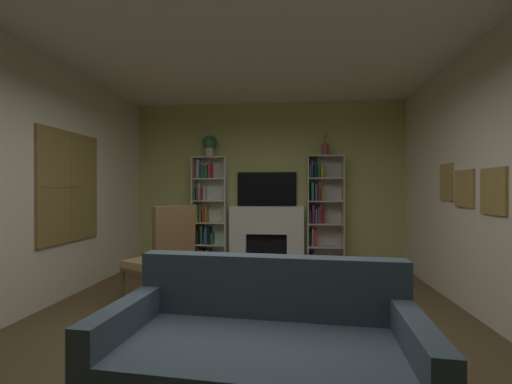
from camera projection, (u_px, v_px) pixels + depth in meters
ground_plane at (241, 347)px, 2.86m from camera, size 7.45×7.45×0.00m
wall_back_accent at (267, 184)px, 5.97m from camera, size 4.80×0.06×2.87m
ceiling at (241, 5)px, 2.85m from camera, size 4.80×6.32×0.06m
fireplace at (267, 235)px, 5.84m from camera, size 1.38×0.51×1.05m
tv at (267, 189)px, 5.91m from camera, size 1.03×0.06×0.59m
bookshelf_left at (207, 214)px, 5.95m from camera, size 0.60×0.28×1.91m
bookshelf_right at (321, 211)px, 5.73m from camera, size 0.60×0.32×1.91m
potted_plant at (210, 144)px, 5.89m from camera, size 0.25×0.25×0.38m
vase_with_flowers at (325, 148)px, 5.69m from camera, size 0.11×0.11×0.38m
couch at (263, 361)px, 2.07m from camera, size 1.93×1.06×0.86m
armchair at (164, 256)px, 3.90m from camera, size 0.83×0.81×1.16m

